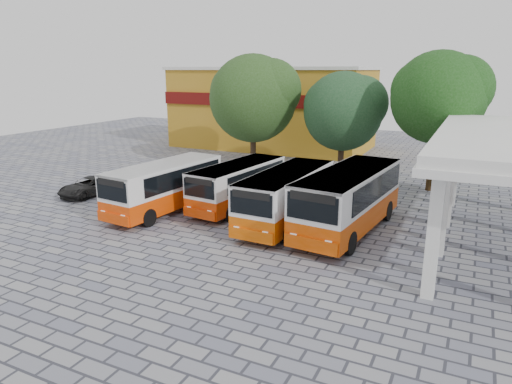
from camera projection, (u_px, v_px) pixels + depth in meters
The scene contains 10 objects.
ground at pixel (262, 241), 22.15m from camera, with size 90.00×90.00×0.00m, color slate.
shophouse_block at pixel (272, 107), 48.28m from camera, with size 20.40×10.40×8.30m.
bus_far_left at pixel (165, 184), 26.32m from camera, with size 3.11×8.04×2.83m.
bus_centre_left at pixel (238, 183), 27.04m from camera, with size 2.99×7.59×2.66m.
bus_centre_right at pixel (287, 194), 24.09m from camera, with size 2.67×8.08×2.89m.
bus_far_right at pixel (349, 197), 22.96m from camera, with size 3.59×9.06×3.18m.
tree_left at pixel (254, 96), 36.76m from camera, with size 7.41×7.06×9.30m.
tree_middle at pixel (344, 109), 33.99m from camera, with size 6.19×5.90×7.97m.
tree_right at pixel (440, 94), 29.72m from camera, with size 6.36×6.05×9.30m.
parked_car at pixel (90, 186), 30.07m from camera, with size 1.95×4.23×1.18m, color black.
Camera 1 is at (8.82, -18.82, 8.03)m, focal length 32.00 mm.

